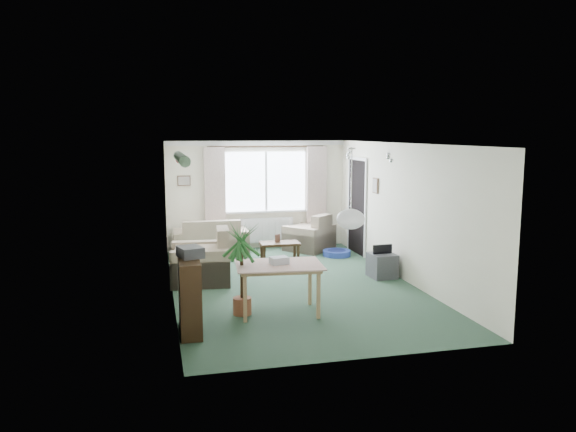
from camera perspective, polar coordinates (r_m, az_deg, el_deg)
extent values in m
plane|color=#2B4836|center=(9.65, 0.42, -7.03)|extent=(6.50, 6.50, 0.00)
cube|color=white|center=(12.54, -2.26, 3.54)|extent=(1.80, 0.03, 1.30)
cube|color=black|center=(12.42, -2.21, 7.05)|extent=(2.60, 0.03, 0.03)
cube|color=beige|center=(12.29, -7.43, 2.30)|extent=(0.45, 0.08, 2.00)
cube|color=beige|center=(12.74, 2.92, 2.57)|extent=(0.45, 0.08, 2.00)
cube|color=white|center=(12.64, -2.20, -1.45)|extent=(1.20, 0.10, 0.55)
cube|color=black|center=(12.10, 7.04, 0.92)|extent=(0.03, 0.95, 2.00)
sphere|color=white|center=(7.24, 6.39, -0.32)|extent=(0.36, 0.36, 0.36)
cylinder|color=#196626|center=(6.73, -10.80, 5.77)|extent=(1.60, 1.60, 0.12)
sphere|color=silver|center=(10.54, 6.15, 6.48)|extent=(0.20, 0.20, 0.20)
sphere|color=silver|center=(9.54, 10.30, 6.19)|extent=(0.20, 0.20, 0.20)
cube|color=brown|center=(12.31, -10.52, 3.54)|extent=(0.28, 0.03, 0.22)
cube|color=brown|center=(11.11, 8.88, 3.06)|extent=(0.03, 0.24, 0.30)
cube|color=#CAAE99|center=(12.03, -7.87, -2.09)|extent=(1.57, 0.85, 0.78)
cube|color=beige|center=(12.40, 2.17, -1.63)|extent=(1.24, 1.24, 0.81)
cube|color=#C5AC95|center=(9.87, -8.92, -3.96)|extent=(1.08, 1.13, 0.94)
cube|color=black|center=(11.50, -0.85, -3.57)|extent=(0.81, 0.47, 0.36)
cube|color=#4D3127|center=(11.48, -1.08, -2.26)|extent=(0.12, 0.06, 0.16)
cube|color=black|center=(7.44, -9.95, -7.99)|extent=(0.28, 0.80, 0.98)
cube|color=#39393F|center=(7.39, -9.90, -3.62)|extent=(0.36, 0.41, 0.14)
cylinder|color=#22652C|center=(8.01, -4.72, -5.41)|extent=(0.57, 0.57, 1.32)
cube|color=#9B8454|center=(8.12, -0.92, -7.46)|extent=(1.19, 0.85, 0.70)
cube|color=silver|center=(8.03, -0.91, -4.60)|extent=(0.28, 0.22, 0.12)
cube|color=#3E3D42|center=(10.25, 9.53, -4.97)|extent=(0.46, 0.50, 0.43)
cylinder|color=navy|center=(11.91, 4.97, -3.77)|extent=(0.69, 0.69, 0.12)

